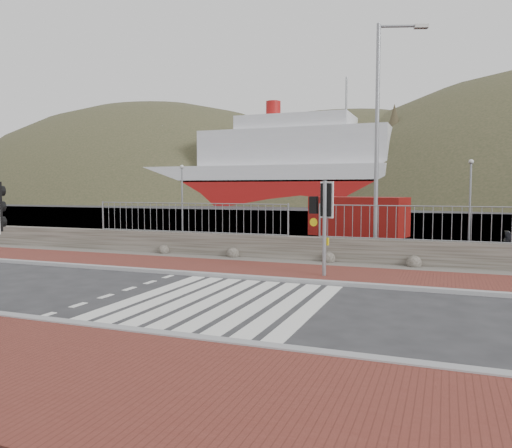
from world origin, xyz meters
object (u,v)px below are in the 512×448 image
at_px(ferry, 258,173).
at_px(shipping_container, 358,216).
at_px(traffic_signal_far, 323,208).
at_px(streetlight, 381,129).

distance_m(ferry, shipping_container, 55.92).
relative_size(traffic_signal_far, shipping_container, 0.55).
bearing_deg(traffic_signal_far, shipping_container, -72.20).
bearing_deg(streetlight, shipping_container, 85.29).
height_order(ferry, streetlight, ferry).
bearing_deg(ferry, traffic_signal_far, -67.77).
xyz_separation_m(ferry, streetlight, (27.27, -59.75, -0.51)).
xyz_separation_m(traffic_signal_far, streetlight, (1.14, 4.16, 2.73)).
distance_m(streetlight, shipping_container, 10.82).
relative_size(ferry, shipping_container, 9.40).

